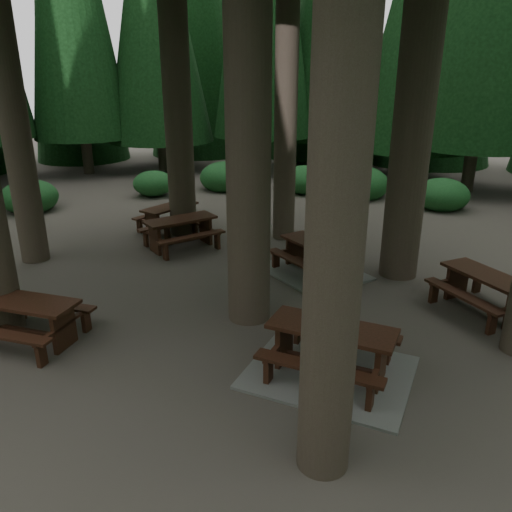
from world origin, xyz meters
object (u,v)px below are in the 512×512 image
Objects in this scene: picnic_table_d at (486,287)px; picnic_table_e at (27,315)px; picnic_table_b at (181,228)px; picnic_table_a at (330,357)px; picnic_table_f at (170,214)px; picnic_table_c at (314,262)px.

picnic_table_d reaches higher than picnic_table_e.
picnic_table_e is at bearing -145.84° from picnic_table_b.
picnic_table_b is (-6.44, 3.15, 0.26)m from picnic_table_a.
picnic_table_c is at bearing -93.85° from picnic_table_f.
picnic_table_e is (-5.00, -2.32, 0.23)m from picnic_table_a.
picnic_table_c is 1.57× the size of picnic_table_f.
picnic_table_b is 1.04× the size of picnic_table_e.
picnic_table_b is at bearing 142.57° from picnic_table_a.
picnic_table_b is 1.29× the size of picnic_table_f.
picnic_table_c is 5.43m from picnic_table_f.
picnic_table_c is 1.21× the size of picnic_table_d.
picnic_table_b reaches higher than picnic_table_e.
picnic_table_d is at bearing -64.85° from picnic_table_b.
picnic_table_b is 4.05m from picnic_table_c.
picnic_table_b is 0.99× the size of picnic_table_d.
picnic_table_a is at bearing -35.88° from picnic_table_c.
picnic_table_c is at bearing -147.22° from picnic_table_d.
picnic_table_f is (-5.41, 0.43, 0.25)m from picnic_table_c.
picnic_table_a is 1.23× the size of picnic_table_d.
picnic_table_f is at bearing 140.90° from picnic_table_a.
picnic_table_d is (1.49, 3.95, 0.23)m from picnic_table_a.
picnic_table_d is 1.30× the size of picnic_table_f.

